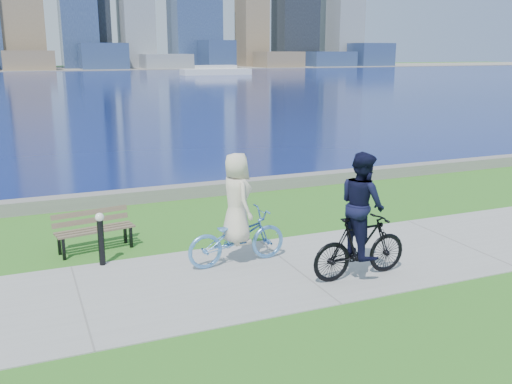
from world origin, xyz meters
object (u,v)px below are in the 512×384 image
park_bench (94,227)px  cyclist_woman (237,223)px  cyclist_man (361,226)px  bollard_lamp (101,236)px

park_bench → cyclist_woman: cyclist_woman is taller
park_bench → cyclist_man: bearing=-48.1°
bollard_lamp → cyclist_man: (4.32, -2.47, 0.39)m
bollard_lamp → cyclist_woman: (2.48, -0.93, 0.22)m
park_bench → bollard_lamp: (0.02, -1.00, 0.11)m
park_bench → bollard_lamp: 1.00m
cyclist_man → bollard_lamp: bearing=58.7°
cyclist_man → park_bench: bearing=49.9°
park_bench → cyclist_woman: bearing=-47.1°
cyclist_woman → cyclist_man: cyclist_man is taller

